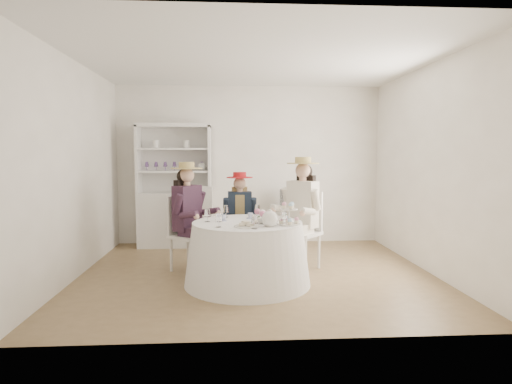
{
  "coord_description": "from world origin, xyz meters",
  "views": [
    {
      "loc": [
        -0.34,
        -5.4,
        1.54
      ],
      "look_at": [
        0.0,
        0.1,
        1.05
      ],
      "focal_mm": 30.0,
      "sensor_mm": 36.0,
      "label": 1
    }
  ],
  "objects": [
    {
      "name": "spare_chair",
      "position": [
        -0.79,
        1.41,
        0.56
      ],
      "size": [
        0.49,
        0.49,
        1.04
      ],
      "rotation": [
        0.0,
        0.0,
        2.99
      ],
      "color": "silver",
      "rests_on": "ground"
    },
    {
      "name": "wall_back",
      "position": [
        0.0,
        2.0,
        1.35
      ],
      "size": [
        4.5,
        0.0,
        4.5
      ],
      "primitive_type": "plane",
      "rotation": [
        1.57,
        0.0,
        0.0
      ],
      "color": "silver",
      "rests_on": "ground"
    },
    {
      "name": "guest_right",
      "position": [
        0.61,
        0.19,
        0.85
      ],
      "size": [
        0.63,
        0.64,
        1.5
      ],
      "rotation": [
        0.0,
        0.0,
        -0.73
      ],
      "color": "silver",
      "rests_on": "ground"
    },
    {
      "name": "flower_arrangement",
      "position": [
        0.08,
        -0.45,
        0.84
      ],
      "size": [
        0.19,
        0.19,
        0.07
      ],
      "rotation": [
        0.0,
        0.0,
        -0.2
      ],
      "color": "#D76B96",
      "rests_on": "tea_table"
    },
    {
      "name": "guest_mid",
      "position": [
        -0.2,
        0.54,
        0.73
      ],
      "size": [
        0.46,
        0.49,
        1.29
      ],
      "rotation": [
        0.0,
        0.0,
        0.01
      ],
      "color": "silver",
      "rests_on": "ground"
    },
    {
      "name": "wall_right",
      "position": [
        2.25,
        0.0,
        1.35
      ],
      "size": [
        0.0,
        4.5,
        4.5
      ],
      "primitive_type": "plane",
      "rotation": [
        1.57,
        0.0,
        -1.57
      ],
      "color": "silver",
      "rests_on": "ground"
    },
    {
      "name": "cupcake_stand",
      "position": [
        0.33,
        -0.65,
        0.83
      ],
      "size": [
        0.26,
        0.26,
        0.25
      ],
      "rotation": [
        0.0,
        0.0,
        0.38
      ],
      "color": "white",
      "rests_on": "tea_table"
    },
    {
      "name": "hatbox",
      "position": [
        0.63,
        1.65,
        0.82
      ],
      "size": [
        0.34,
        0.34,
        0.27
      ],
      "primitive_type": "cylinder",
      "rotation": [
        0.0,
        0.0,
        0.32
      ],
      "color": "black",
      "rests_on": "side_table"
    },
    {
      "name": "table_teapot",
      "position": [
        0.1,
        -0.75,
        0.83
      ],
      "size": [
        0.26,
        0.19,
        0.2
      ],
      "rotation": [
        0.0,
        0.0,
        -0.09
      ],
      "color": "white",
      "rests_on": "tea_table"
    },
    {
      "name": "tea_table",
      "position": [
        -0.14,
        -0.43,
        0.37
      ],
      "size": [
        1.49,
        1.49,
        0.74
      ],
      "rotation": [
        0.0,
        0.0,
        0.28
      ],
      "color": "white",
      "rests_on": "ground"
    },
    {
      "name": "wall_left",
      "position": [
        -2.25,
        0.0,
        1.35
      ],
      "size": [
        0.0,
        4.5,
        4.5
      ],
      "primitive_type": "plane",
      "rotation": [
        1.57,
        0.0,
        1.57
      ],
      "color": "silver",
      "rests_on": "ground"
    },
    {
      "name": "teacup_a",
      "position": [
        -0.43,
        -0.34,
        0.78
      ],
      "size": [
        0.11,
        0.11,
        0.07
      ],
      "primitive_type": "imported",
      "rotation": [
        0.0,
        0.0,
        0.42
      ],
      "color": "white",
      "rests_on": "tea_table"
    },
    {
      "name": "ceiling",
      "position": [
        0.0,
        0.0,
        2.7
      ],
      "size": [
        4.5,
        4.5,
        0.0
      ],
      "primitive_type": "plane",
      "rotation": [
        3.14,
        0.0,
        0.0
      ],
      "color": "white",
      "rests_on": "wall_back"
    },
    {
      "name": "sandwich_plate",
      "position": [
        -0.16,
        -0.76,
        0.76
      ],
      "size": [
        0.28,
        0.28,
        0.06
      ],
      "rotation": [
        0.0,
        0.0,
        -0.12
      ],
      "color": "white",
      "rests_on": "tea_table"
    },
    {
      "name": "teacup_c",
      "position": [
        0.09,
        -0.24,
        0.77
      ],
      "size": [
        0.08,
        0.08,
        0.06
      ],
      "primitive_type": "imported",
      "rotation": [
        0.0,
        0.0,
        0.02
      ],
      "color": "white",
      "rests_on": "tea_table"
    },
    {
      "name": "side_table",
      "position": [
        0.63,
        1.65,
        0.34
      ],
      "size": [
        0.57,
        0.57,
        0.69
      ],
      "primitive_type": "cube",
      "rotation": [
        0.0,
        0.0,
        0.35
      ],
      "color": "silver",
      "rests_on": "ground"
    },
    {
      "name": "stemware_set",
      "position": [
        -0.14,
        -0.43,
        0.82
      ],
      "size": [
        0.99,
        1.0,
        0.15
      ],
      "color": "white",
      "rests_on": "tea_table"
    },
    {
      "name": "hutch",
      "position": [
        -1.25,
        1.77,
        0.72
      ],
      "size": [
        1.35,
        0.82,
        2.04
      ],
      "rotation": [
        0.0,
        0.0,
        -0.32
      ],
      "color": "silver",
      "rests_on": "ground"
    },
    {
      "name": "guest_left",
      "position": [
        -0.88,
        0.2,
        0.81
      ],
      "size": [
        0.62,
        0.59,
        1.44
      ],
      "rotation": [
        0.0,
        0.0,
        0.93
      ],
      "color": "silver",
      "rests_on": "ground"
    },
    {
      "name": "wall_front",
      "position": [
        0.0,
        -2.0,
        1.35
      ],
      "size": [
        4.5,
        0.0,
        4.5
      ],
      "primitive_type": "plane",
      "rotation": [
        -1.57,
        0.0,
        0.0
      ],
      "color": "silver",
      "rests_on": "ground"
    },
    {
      "name": "teacup_b",
      "position": [
        -0.09,
        -0.17,
        0.77
      ],
      "size": [
        0.07,
        0.07,
        0.06
      ],
      "primitive_type": "imported",
      "rotation": [
        0.0,
        0.0,
        -0.05
      ],
      "color": "white",
      "rests_on": "tea_table"
    },
    {
      "name": "flower_bowl",
      "position": [
        0.05,
        -0.54,
        0.77
      ],
      "size": [
        0.24,
        0.24,
        0.05
      ],
      "primitive_type": "imported",
      "rotation": [
        0.0,
        0.0,
        -0.29
      ],
      "color": "white",
      "rests_on": "tea_table"
    },
    {
      "name": "ground",
      "position": [
        0.0,
        0.0,
        0.0
      ],
      "size": [
        4.5,
        4.5,
        0.0
      ],
      "primitive_type": "plane",
      "color": "brown",
      "rests_on": "ground"
    }
  ]
}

